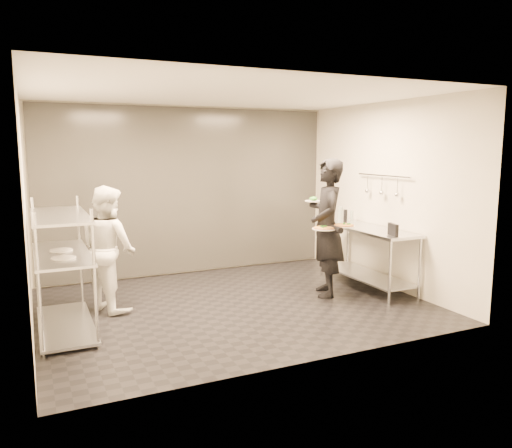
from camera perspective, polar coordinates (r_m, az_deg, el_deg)
name	(u,v)px	position (r m, az deg, el deg)	size (l,w,h in m)	color
room_shell	(205,195)	(7.68, -5.87, 3.32)	(5.00, 4.00, 2.80)	black
pass_rack	(62,265)	(6.22, -21.26, -4.41)	(0.60, 1.60, 1.50)	#B5B7BC
prep_counter	(367,247)	(7.77, 12.56, -2.55)	(0.60, 1.80, 0.92)	#B5B7BC
utensil_rail	(382,186)	(7.80, 14.24, 4.26)	(0.07, 1.20, 0.31)	#B5B7BC
waiter	(327,228)	(7.19, 8.14, -0.43)	(0.72, 0.47, 1.97)	black
chef	(109,248)	(6.78, -16.50, -2.67)	(0.80, 0.62, 1.64)	white
pizza_plate_near	(324,228)	(6.98, 7.78, -0.48)	(0.33, 0.33, 0.05)	silver
pizza_plate_far	(344,225)	(7.06, 10.03, -0.16)	(0.31, 0.31, 0.05)	silver
salad_plate	(313,200)	(7.35, 6.59, 2.79)	(0.25, 0.25, 0.07)	silver
pos_monitor	(393,230)	(7.08, 15.39, -0.63)	(0.05, 0.23, 0.17)	black
bottle_green	(340,215)	(7.98, 9.58, 0.99)	(0.08, 0.08, 0.28)	gray
bottle_clear	(352,216)	(8.33, 10.89, 0.91)	(0.05, 0.05, 0.18)	gray
bottle_dark	(345,216)	(8.15, 10.18, 0.90)	(0.06, 0.06, 0.21)	black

